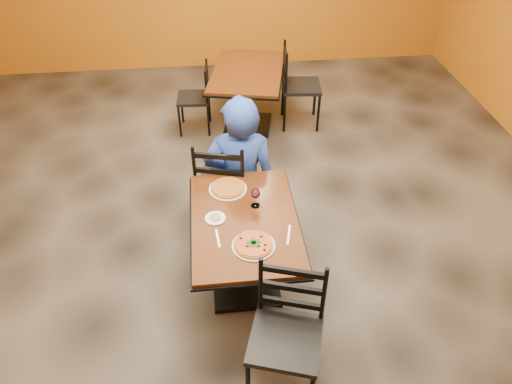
{
  "coord_description": "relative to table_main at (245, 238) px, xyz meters",
  "views": [
    {
      "loc": [
        -0.21,
        -3.2,
        3.2
      ],
      "look_at": [
        0.11,
        -0.3,
        0.85
      ],
      "focal_mm": 33.88,
      "sensor_mm": 36.0,
      "label": 1
    }
  ],
  "objects": [
    {
      "name": "dip",
      "position": [
        -0.22,
        0.04,
        0.21
      ],
      "size": [
        0.09,
        0.09,
        0.01
      ],
      "primitive_type": "cylinder",
      "color": "tan",
      "rests_on": "side_plate"
    },
    {
      "name": "plate_main",
      "position": [
        0.04,
        -0.29,
        0.2
      ],
      "size": [
        0.31,
        0.31,
        0.01
      ],
      "primitive_type": "cylinder",
      "color": "white",
      "rests_on": "table_main"
    },
    {
      "name": "table_main",
      "position": [
        0.0,
        0.0,
        0.0
      ],
      "size": [
        0.83,
        1.23,
        0.75
      ],
      "color": "#56240D",
      "rests_on": "floor"
    },
    {
      "name": "side_plate",
      "position": [
        -0.22,
        0.04,
        0.2
      ],
      "size": [
        0.16,
        0.16,
        0.01
      ],
      "primitive_type": "cylinder",
      "color": "white",
      "rests_on": "table_main"
    },
    {
      "name": "chair_second_left",
      "position": [
        -0.39,
        2.61,
        -0.13
      ],
      "size": [
        0.41,
        0.41,
        0.85
      ],
      "primitive_type": null,
      "rotation": [
        0.0,
        0.0,
        -1.64
      ],
      "color": "black",
      "rests_on": "floor"
    },
    {
      "name": "table_second",
      "position": [
        0.27,
        2.61,
        0.0
      ],
      "size": [
        1.09,
        1.4,
        0.75
      ],
      "rotation": [
        0.0,
        0.0,
        -0.21
      ],
      "color": "#56240D",
      "rests_on": "floor"
    },
    {
      "name": "plate_far",
      "position": [
        -0.1,
        0.38,
        0.2
      ],
      "size": [
        0.31,
        0.31,
        0.01
      ],
      "primitive_type": "cylinder",
      "color": "white",
      "rests_on": "table_main"
    },
    {
      "name": "knife",
      "position": [
        0.31,
        -0.2,
        0.2
      ],
      "size": [
        0.06,
        0.21,
        0.0
      ],
      "primitive_type": "cube",
      "rotation": [
        0.0,
        0.0,
        -0.24
      ],
      "color": "silver",
      "rests_on": "table_main"
    },
    {
      "name": "diner",
      "position": [
        0.03,
        0.79,
        0.13
      ],
      "size": [
        0.71,
        0.51,
        1.38
      ],
      "primitive_type": "imported",
      "rotation": [
        0.0,
        0.0,
        3.03
      ],
      "color": "navy",
      "rests_on": "floor"
    },
    {
      "name": "pizza_far",
      "position": [
        -0.1,
        0.38,
        0.21
      ],
      "size": [
        0.28,
        0.28,
        0.02
      ],
      "primitive_type": "cylinder",
      "color": "gold",
      "rests_on": "plate_far"
    },
    {
      "name": "pizza_main",
      "position": [
        0.04,
        -0.29,
        0.21
      ],
      "size": [
        0.28,
        0.28,
        0.02
      ],
      "primitive_type": "cylinder",
      "color": "maroon",
      "rests_on": "plate_main"
    },
    {
      "name": "floor",
      "position": [
        0.0,
        0.5,
        -0.56
      ],
      "size": [
        7.0,
        8.0,
        0.01
      ],
      "primitive_type": "cube",
      "color": "black",
      "rests_on": "ground"
    },
    {
      "name": "chair_second_right",
      "position": [
        0.93,
        2.61,
        -0.05
      ],
      "size": [
        0.5,
        0.5,
        1.02
      ],
      "primitive_type": null,
      "rotation": [
        0.0,
        0.0,
        1.47
      ],
      "color": "black",
      "rests_on": "floor"
    },
    {
      "name": "fork",
      "position": [
        -0.21,
        -0.18,
        0.2
      ],
      "size": [
        0.03,
        0.19,
        0.0
      ],
      "primitive_type": "cube",
      "rotation": [
        0.0,
        0.0,
        0.08
      ],
      "color": "silver",
      "rests_on": "table_main"
    },
    {
      "name": "wine_glass",
      "position": [
        0.1,
        0.15,
        0.28
      ],
      "size": [
        0.08,
        0.08,
        0.18
      ],
      "primitive_type": null,
      "color": "white",
      "rests_on": "table_main"
    },
    {
      "name": "chair_main_near",
      "position": [
        0.18,
        -0.91,
        -0.05
      ],
      "size": [
        0.57,
        0.57,
        1.01
      ],
      "primitive_type": null,
      "rotation": [
        0.0,
        0.0,
        -0.31
      ],
      "color": "black",
      "rests_on": "floor"
    },
    {
      "name": "chair_main_far",
      "position": [
        -0.12,
        0.8,
        -0.05
      ],
      "size": [
        0.55,
        0.55,
        1.01
      ],
      "primitive_type": null,
      "rotation": [
        0.0,
        0.0,
        2.9
      ],
      "color": "black",
      "rests_on": "floor"
    }
  ]
}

